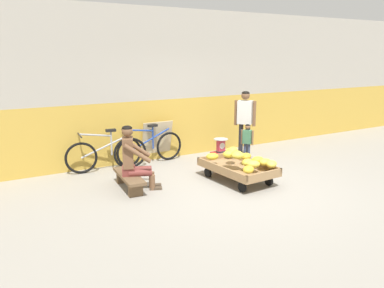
# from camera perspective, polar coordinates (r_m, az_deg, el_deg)

# --- Properties ---
(ground_plane) EXTENTS (80.00, 80.00, 0.00)m
(ground_plane) POSITION_cam_1_polar(r_m,az_deg,el_deg) (6.88, 7.59, -6.67)
(ground_plane) COLOR gray
(back_wall) EXTENTS (16.00, 0.30, 3.30)m
(back_wall) POSITION_cam_1_polar(r_m,az_deg,el_deg) (8.82, -3.07, 8.80)
(back_wall) COLOR gold
(back_wall) RESTS_ON ground
(banana_cart) EXTENTS (0.93, 1.49, 0.36)m
(banana_cart) POSITION_cam_1_polar(r_m,az_deg,el_deg) (7.22, 6.77, -3.68)
(banana_cart) COLOR #99754C
(banana_cart) RESTS_ON ground
(banana_pile) EXTENTS (0.92, 1.45, 0.26)m
(banana_pile) POSITION_cam_1_polar(r_m,az_deg,el_deg) (7.10, 7.65, -2.11)
(banana_pile) COLOR gold
(banana_pile) RESTS_ON banana_cart
(low_bench) EXTENTS (0.39, 1.12, 0.27)m
(low_bench) POSITION_cam_1_polar(r_m,az_deg,el_deg) (6.85, -9.34, -5.05)
(low_bench) COLOR brown
(low_bench) RESTS_ON ground
(vendor_seated) EXTENTS (0.74, 0.61, 1.14)m
(vendor_seated) POSITION_cam_1_polar(r_m,az_deg,el_deg) (6.75, -8.70, -2.05)
(vendor_seated) COLOR brown
(vendor_seated) RESTS_ON ground
(plastic_crate) EXTENTS (0.36, 0.28, 0.30)m
(plastic_crate) POSITION_cam_1_polar(r_m,az_deg,el_deg) (8.19, 4.26, -2.24)
(plastic_crate) COLOR red
(plastic_crate) RESTS_ON ground
(weighing_scale) EXTENTS (0.30, 0.30, 0.29)m
(weighing_scale) POSITION_cam_1_polar(r_m,az_deg,el_deg) (8.11, 4.30, -0.18)
(weighing_scale) COLOR #28282D
(weighing_scale) RESTS_ON plastic_crate
(bicycle_near_left) EXTENTS (1.66, 0.48, 0.86)m
(bicycle_near_left) POSITION_cam_1_polar(r_m,az_deg,el_deg) (7.98, -12.54, -1.44)
(bicycle_near_left) COLOR black
(bicycle_near_left) RESTS_ON ground
(bicycle_far_left) EXTENTS (1.66, 0.48, 0.86)m
(bicycle_far_left) POSITION_cam_1_polar(r_m,az_deg,el_deg) (8.34, -6.41, -0.57)
(bicycle_far_left) COLOR black
(bicycle_far_left) RESTS_ON ground
(sign_board) EXTENTS (0.70, 0.22, 0.88)m
(sign_board) POSITION_cam_1_polar(r_m,az_deg,el_deg) (8.61, -5.24, 0.49)
(sign_board) COLOR #C6B289
(sign_board) RESTS_ON ground
(customer_adult) EXTENTS (0.35, 0.40, 1.53)m
(customer_adult) POSITION_cam_1_polar(r_m,az_deg,el_deg) (8.69, 7.86, 3.98)
(customer_adult) COLOR #232328
(customer_adult) RESTS_ON ground
(customer_child) EXTENTS (0.19, 0.24, 0.87)m
(customer_child) POSITION_cam_1_polar(r_m,az_deg,el_deg) (8.31, 8.19, 0.66)
(customer_child) COLOR #38425B
(customer_child) RESTS_ON ground
(shopping_bag) EXTENTS (0.18, 0.12, 0.24)m
(shopping_bag) POSITION_cam_1_polar(r_m,az_deg,el_deg) (7.99, 6.57, -2.92)
(shopping_bag) COLOR #3370B7
(shopping_bag) RESTS_ON ground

